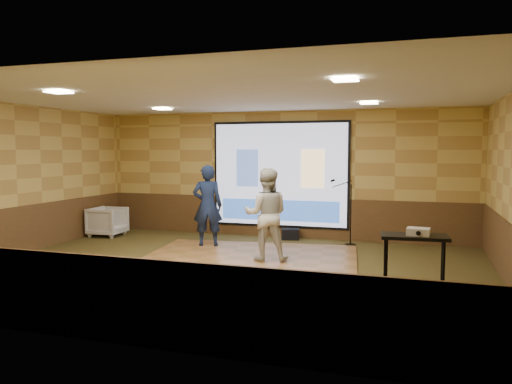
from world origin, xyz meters
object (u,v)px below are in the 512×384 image
(projector_screen, at_px, (280,176))
(banquet_chair, at_px, (108,222))
(dance_floor, at_px, (250,257))
(projector, at_px, (418,232))
(av_table, at_px, (414,256))
(player_left, at_px, (208,205))
(mic_stand, at_px, (348,223))
(player_right, at_px, (266,215))
(duffel_bag, at_px, (290,234))

(projector_screen, height_order, banquet_chair, projector_screen)
(projector_screen, bearing_deg, dance_floor, -88.14)
(dance_floor, xyz_separation_m, projector, (3.06, -1.97, 0.96))
(av_table, distance_m, projector, 0.34)
(player_left, xyz_separation_m, av_table, (4.24, -2.75, -0.25))
(mic_stand, bearing_deg, player_left, -172.30)
(projector, height_order, mic_stand, mic_stand)
(projector_screen, height_order, player_left, projector_screen)
(player_left, distance_m, player_right, 1.89)
(dance_floor, distance_m, player_left, 1.71)
(banquet_chair, bearing_deg, duffel_bag, -80.73)
(player_right, distance_m, mic_stand, 2.51)
(player_right, height_order, projector, player_right)
(dance_floor, relative_size, player_left, 2.33)
(banquet_chair, bearing_deg, player_left, -102.65)
(mic_stand, bearing_deg, banquet_chair, 171.91)
(projector_screen, xyz_separation_m, player_right, (0.46, -2.63, -0.59))
(player_left, bearing_deg, banquet_chair, -28.42)
(duffel_bag, bearing_deg, mic_stand, -10.25)
(dance_floor, bearing_deg, mic_stand, 50.68)
(projector_screen, relative_size, av_table, 3.57)
(projector_screen, distance_m, duffel_bag, 1.41)
(player_right, xyz_separation_m, duffel_bag, (-0.13, 2.40, -0.76))
(dance_floor, relative_size, player_right, 2.36)
(av_table, height_order, duffel_bag, av_table)
(dance_floor, bearing_deg, player_left, 146.83)
(player_right, relative_size, mic_stand, 1.18)
(av_table, height_order, banquet_chair, av_table)
(dance_floor, xyz_separation_m, banquet_chair, (-4.08, 1.32, 0.34))
(projector_screen, distance_m, player_right, 2.74)
(projector, height_order, duffel_bag, projector)
(projector_screen, distance_m, mic_stand, 2.02)
(dance_floor, bearing_deg, projector, -32.76)
(dance_floor, relative_size, av_table, 4.35)
(player_left, xyz_separation_m, projector, (4.29, -2.77, 0.08))
(player_right, xyz_separation_m, mic_stand, (1.23, 2.15, -0.40))
(dance_floor, distance_m, mic_stand, 2.59)
(mic_stand, bearing_deg, duffel_bag, 155.12)
(projector_screen, distance_m, projector, 5.45)
(banquet_chair, height_order, duffel_bag, banquet_chair)
(projector, bearing_deg, mic_stand, 115.10)
(player_right, bearing_deg, projector_screen, -94.25)
(projector_screen, relative_size, player_right, 1.93)
(mic_stand, bearing_deg, player_right, -134.31)
(projector, bearing_deg, banquet_chair, 160.18)
(mic_stand, bearing_deg, projector_screen, 149.45)
(projector, xyz_separation_m, banquet_chair, (-7.14, 3.29, -0.63))
(projector_screen, height_order, av_table, projector_screen)
(player_left, height_order, duffel_bag, player_left)
(dance_floor, distance_m, av_table, 3.64)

